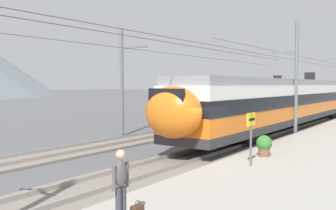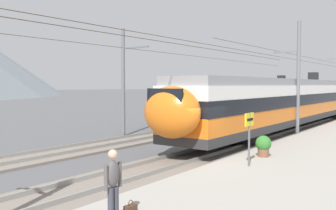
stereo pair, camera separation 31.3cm
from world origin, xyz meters
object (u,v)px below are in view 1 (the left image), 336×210
Objects in this scene: catenary_mast_far_side at (124,79)px; passenger_walking at (121,182)px; catenary_mast_mid at (294,77)px; potted_plant_platform_edge at (264,144)px; platform_sign at (251,127)px; handbag_beside_passenger at (137,210)px; train_near_platform at (291,100)px; train_far_track at (260,96)px.

catenary_mast_far_side is 16.71m from passenger_walking.
potted_plant_platform_edge is at bearing -170.59° from catenary_mast_mid.
catenary_mast_mid reaches higher than passenger_walking.
platform_sign is 5.71× the size of handbag_beside_passenger.
train_near_platform is 16.32× the size of platform_sign.
train_near_platform is 19.99× the size of passenger_walking.
catenary_mast_mid is at bearing -149.49° from train_far_track.
catenary_mast_far_side reaches higher than potted_plant_platform_edge.
catenary_mast_far_side is at bearing 75.63° from potted_plant_platform_edge.
catenary_mast_mid reaches higher than handbag_beside_passenger.
catenary_mast_far_side is at bearing 174.53° from train_far_track.
train_near_platform is at bearing 20.17° from catenary_mast_mid.
catenary_mast_mid is at bearing 5.57° from handbag_beside_passenger.
train_far_track is 32.87m from passenger_walking.
train_near_platform is 0.99× the size of train_far_track.
platform_sign is at bearing -0.29° from passenger_walking.
passenger_walking is 9.53m from potted_plant_platform_edge.
platform_sign reaches higher than passenger_walking.
catenary_mast_mid reaches higher than catenary_mast_far_side.
platform_sign is (-15.60, -3.30, -0.42)m from train_near_platform.
catenary_mast_mid is at bearing 9.41° from potted_plant_platform_edge.
train_near_platform reaches higher than potted_plant_platform_edge.
catenary_mast_far_side is at bearing 41.97° from passenger_walking.
passenger_walking is (-7.34, 0.04, -0.58)m from platform_sign.
train_near_platform is 13.29m from catenary_mast_far_side.
train_near_platform is 0.71× the size of catenary_mast_mid.
platform_sign is 2.22× the size of potted_plant_platform_edge.
handbag_beside_passenger is (0.63, 0.04, -0.82)m from passenger_walking.
handbag_beside_passenger is (-6.71, 0.08, -1.40)m from platform_sign.
train_far_track is 0.72× the size of catenary_mast_far_side.
catenary_mast_far_side reaches higher than train_near_platform.
catenary_mast_far_side is (-6.77, 9.21, -0.17)m from catenary_mast_mid.
passenger_walking is at bearing -178.46° from potted_plant_platform_edge.
train_far_track is 16.53× the size of platform_sign.
catenary_mast_mid is at bearing 5.51° from passenger_walking.
train_near_platform is 23.19m from passenger_walking.
catenary_mast_far_side is 11.53m from potted_plant_platform_edge.
catenary_mast_mid is 12.06m from platform_sign.
passenger_walking is at bearing -138.03° from catenary_mast_far_side.
catenary_mast_far_side is at bearing 143.89° from train_near_platform.
catenary_mast_far_side is at bearing 126.33° from catenary_mast_mid.
train_near_platform is 22.61m from handbag_beside_passenger.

